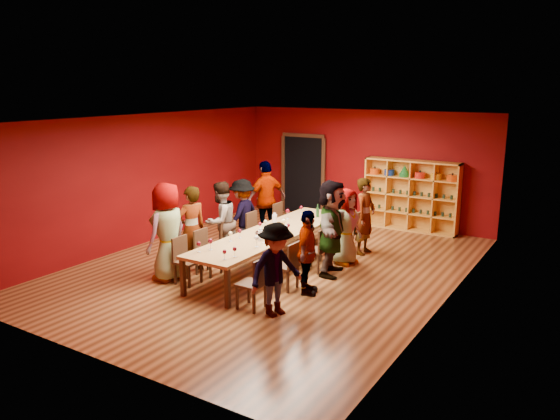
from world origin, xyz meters
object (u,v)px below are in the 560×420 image
(wine_bottle, at_px, (318,212))
(chair_person_left_0, at_px, (184,258))
(person_left_3, at_px, (242,214))
(chair_person_right_4, at_px, (352,230))
(person_right_2, at_px, (332,228))
(chair_person_right_3, at_px, (335,239))
(person_left_0, at_px, (168,232))
(person_right_4, at_px, (365,216))
(chair_person_left_4, at_px, (282,220))
(person_right_1, at_px, (307,253))
(person_right_0, at_px, (276,269))
(chair_person_right_1, at_px, (288,263))
(person_right_3, at_px, (346,226))
(shelving_unit, at_px, (411,192))
(tasting_table, at_px, (273,234))
(chair_person_right_0, at_px, (255,281))
(chair_person_left_2, at_px, (231,239))
(person_left_1, at_px, (192,229))
(person_left_4, at_px, (266,199))
(spittoon_bowl, at_px, (262,234))
(chair_person_left_3, at_px, (256,230))
(person_left_2, at_px, (221,222))
(chair_person_right_2, at_px, (318,248))
(chair_person_left_1, at_px, (205,249))

(wine_bottle, bearing_deg, chair_person_left_0, -108.70)
(person_left_3, bearing_deg, chair_person_right_4, 113.90)
(person_right_2, distance_m, chair_person_right_3, 0.91)
(chair_person_right_3, distance_m, wine_bottle, 1.00)
(person_left_0, bearing_deg, person_right_2, 125.98)
(person_right_4, bearing_deg, person_left_0, 145.60)
(chair_person_left_4, relative_size, person_right_1, 0.58)
(person_right_4, bearing_deg, person_right_0, -177.02)
(person_right_4, bearing_deg, chair_person_right_3, 162.54)
(chair_person_right_1, bearing_deg, person_right_3, 82.56)
(person_right_0, bearing_deg, person_right_3, 21.73)
(shelving_unit, height_order, person_left_0, person_left_0)
(shelving_unit, distance_m, chair_person_left_4, 3.46)
(tasting_table, relative_size, chair_person_right_0, 5.06)
(chair_person_left_2, distance_m, chair_person_right_1, 1.95)
(chair_person_left_2, distance_m, chair_person_right_3, 2.18)
(shelving_unit, xyz_separation_m, wine_bottle, (-1.22, -2.75, -0.12))
(person_left_1, relative_size, chair_person_right_0, 1.94)
(person_left_4, distance_m, spittoon_bowl, 2.64)
(person_left_1, distance_m, person_right_2, 2.76)
(chair_person_left_0, bearing_deg, chair_person_right_4, 62.50)
(person_left_4, height_order, chair_person_right_4, person_left_4)
(chair_person_right_4, height_order, wine_bottle, wine_bottle)
(person_left_0, height_order, person_left_3, person_left_0)
(chair_person_left_3, bearing_deg, person_left_4, 111.53)
(person_left_1, relative_size, person_left_2, 1.02)
(chair_person_right_0, bearing_deg, chair_person_right_4, 90.00)
(tasting_table, distance_m, chair_person_left_2, 0.96)
(chair_person_left_3, distance_m, chair_person_right_2, 1.88)
(person_left_1, bearing_deg, person_right_4, 157.65)
(chair_person_left_1, distance_m, person_left_1, 0.50)
(person_left_1, height_order, person_right_1, person_left_1)
(chair_person_right_4, xyz_separation_m, spittoon_bowl, (-0.87, -2.30, 0.32))
(tasting_table, relative_size, chair_person_left_0, 5.06)
(person_left_3, distance_m, chair_person_right_1, 2.72)
(chair_person_left_1, bearing_deg, person_right_3, 44.41)
(person_right_2, bearing_deg, person_right_3, -10.10)
(person_right_4, bearing_deg, person_right_2, -178.98)
(person_right_0, relative_size, person_right_2, 0.82)
(tasting_table, xyz_separation_m, chair_person_left_3, (-0.91, 0.70, -0.20))
(shelving_unit, bearing_deg, chair_person_right_4, -101.14)
(person_left_1, relative_size, chair_person_right_2, 1.94)
(person_left_1, bearing_deg, tasting_table, 147.83)
(chair_person_left_3, height_order, chair_person_left_4, same)
(shelving_unit, xyz_separation_m, chair_person_right_0, (-0.49, -6.28, -0.49))
(chair_person_left_4, relative_size, person_left_4, 0.47)
(chair_person_right_1, height_order, person_right_1, person_right_1)
(chair_person_left_0, distance_m, person_right_4, 4.10)
(person_right_4, distance_m, wine_bottle, 1.06)
(person_right_2, bearing_deg, person_left_4, 45.45)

